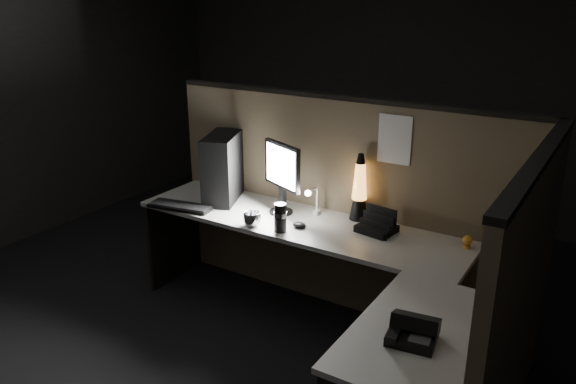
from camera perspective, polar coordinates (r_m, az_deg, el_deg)
The scene contains 17 objects.
floor at distance 3.58m, azimuth -2.14°, elevation -17.48°, with size 6.00×6.00×0.00m, color black.
room_shell at distance 2.91m, azimuth -2.55°, elevation 8.90°, with size 6.00×6.00×6.00m.
partition_back at distance 3.93m, azimuth 5.34°, elevation -1.55°, with size 2.66×0.06×1.50m, color brown.
partition_right at distance 2.85m, azimuth 22.19°, elevation -11.68°, with size 0.06×1.66×1.50m, color brown.
desk at distance 3.37m, azimuth 2.72°, elevation -8.34°, with size 2.60×1.60×0.73m.
pc_tower at distance 4.08m, azimuth -6.61°, elevation 2.51°, with size 0.21×0.46×0.48m, color black.
monitor at distance 3.78m, azimuth -0.62°, elevation 2.11°, with size 0.36×0.19×0.49m.
keyboard at distance 4.02m, azimuth -10.86°, elevation -1.46°, with size 0.46×0.15×0.02m, color black.
mouse at distance 3.62m, azimuth 1.17°, elevation -3.38°, with size 0.09×0.06×0.03m, color black.
clip_lamp at distance 3.75m, azimuth 2.51°, elevation -0.80°, with size 0.04×0.17×0.21m.
organizer at distance 3.60m, azimuth 9.05°, elevation -3.41°, with size 0.25×0.23×0.17m.
lava_lamp at distance 3.73m, azimuth 7.26°, elevation -0.03°, with size 0.12×0.12×0.45m.
travel_mug at distance 3.54m, azimuth -0.80°, elevation -2.62°, with size 0.08×0.08×0.19m, color black.
steel_mug at distance 3.64m, azimuth -3.69°, elevation -2.79°, with size 0.12×0.12×0.09m, color silver.
figurine at distance 3.49m, azimuth 17.76°, elevation -4.69°, with size 0.06×0.06×0.06m, color orange.
pinned_paper at distance 3.59m, azimuth 10.77°, elevation 5.25°, with size 0.22×0.00×0.31m, color white.
desk_phone at distance 2.56m, azimuth 12.53°, elevation -13.57°, with size 0.23×0.23×0.12m.
Camera 1 is at (1.63, -2.36, 2.15)m, focal length 35.00 mm.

